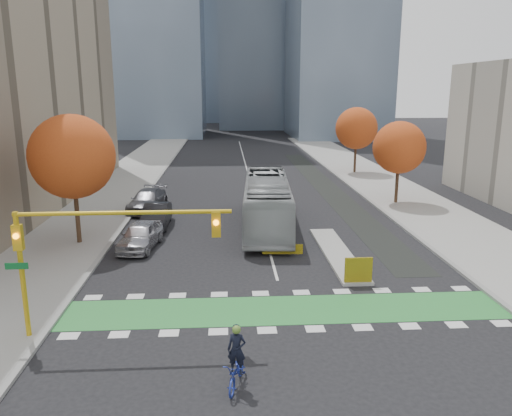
{
  "coord_description": "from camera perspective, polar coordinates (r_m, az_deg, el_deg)",
  "views": [
    {
      "loc": [
        -2.6,
        -19.11,
        9.68
      ],
      "look_at": [
        -0.89,
        8.72,
        3.0
      ],
      "focal_mm": 35.0,
      "sensor_mm": 36.0,
      "label": 1
    }
  ],
  "objects": [
    {
      "name": "bus",
      "position": [
        35.29,
        1.26,
        0.63
      ],
      "size": [
        3.94,
        13.39,
        3.68
      ],
      "primitive_type": "imported",
      "rotation": [
        0.0,
        0.0,
        -0.06
      ],
      "color": "#A0A5A8",
      "rests_on": "ground"
    },
    {
      "name": "tree_east_near",
      "position": [
        43.89,
        16.05,
        6.65
      ],
      "size": [
        4.4,
        4.4,
        7.08
      ],
      "color": "#332114",
      "rests_on": "ground"
    },
    {
      "name": "parked_car_a",
      "position": [
        31.76,
        -13.07,
        -3.07
      ],
      "size": [
        2.61,
        5.1,
        1.66
      ],
      "primitive_type": "imported",
      "rotation": [
        0.0,
        0.0,
        -0.14
      ],
      "color": "#AAA9AF",
      "rests_on": "ground"
    },
    {
      "name": "hazard_board",
      "position": [
        25.8,
        11.62,
        -6.95
      ],
      "size": [
        1.4,
        0.12,
        1.3
      ],
      "primitive_type": "cube",
      "color": "yellow",
      "rests_on": "median_island"
    },
    {
      "name": "ground",
      "position": [
        21.58,
        3.89,
        -13.22
      ],
      "size": [
        300.0,
        300.0,
        0.0
      ],
      "primitive_type": "plane",
      "color": "black",
      "rests_on": "ground"
    },
    {
      "name": "curb_west",
      "position": [
        40.94,
        -13.82,
        -0.49
      ],
      "size": [
        0.3,
        120.0,
        0.16
      ],
      "primitive_type": "cube",
      "color": "gray",
      "rests_on": "ground"
    },
    {
      "name": "tree_east_far",
      "position": [
        59.24,
        11.41,
        8.92
      ],
      "size": [
        4.8,
        4.8,
        7.65
      ],
      "color": "#332114",
      "rests_on": "ground"
    },
    {
      "name": "cyclist",
      "position": [
        17.32,
        -2.21,
        -17.63
      ],
      "size": [
        1.13,
        2.02,
        2.21
      ],
      "rotation": [
        0.0,
        0.0,
        -0.25
      ],
      "color": "navy",
      "rests_on": "ground"
    },
    {
      "name": "tree_west",
      "position": [
        32.75,
        -20.26,
        5.52
      ],
      "size": [
        5.2,
        5.2,
        8.22
      ],
      "color": "#332114",
      "rests_on": "ground"
    },
    {
      "name": "bike_crossing",
      "position": [
        22.91,
        3.4,
        -11.53
      ],
      "size": [
        20.0,
        3.0,
        0.01
      ],
      "primitive_type": "cube",
      "color": "#2A8136",
      "rests_on": "ground"
    },
    {
      "name": "median_island",
      "position": [
        30.43,
        9.24,
        -5.1
      ],
      "size": [
        1.6,
        10.0,
        0.16
      ],
      "primitive_type": "cube",
      "color": "gray",
      "rests_on": "ground"
    },
    {
      "name": "bike_lane_paint",
      "position": [
        51.06,
        7.97,
        2.42
      ],
      "size": [
        2.5,
        50.0,
        0.01
      ],
      "primitive_type": "cube",
      "color": "black",
      "rests_on": "ground"
    },
    {
      "name": "centre_line",
      "position": [
        59.95,
        -0.98,
        4.19
      ],
      "size": [
        0.15,
        70.0,
        0.01
      ],
      "primitive_type": "cube",
      "color": "silver",
      "rests_on": "ground"
    },
    {
      "name": "parked_car_c",
      "position": [
        41.49,
        -12.3,
        0.85
      ],
      "size": [
        3.03,
        5.98,
        1.66
      ],
      "primitive_type": "imported",
      "rotation": [
        0.0,
        0.0,
        -0.13
      ],
      "color": "#515156",
      "rests_on": "ground"
    },
    {
      "name": "curb_east",
      "position": [
        42.2,
        13.96,
        -0.09
      ],
      "size": [
        0.3,
        120.0,
        0.16
      ],
      "primitive_type": "cube",
      "color": "gray",
      "rests_on": "ground"
    },
    {
      "name": "sidewalk_east",
      "position": [
        43.37,
        18.38,
        -0.02
      ],
      "size": [
        7.0,
        120.0,
        0.15
      ],
      "primitive_type": "cube",
      "color": "gray",
      "rests_on": "ground"
    },
    {
      "name": "sidewalk_west",
      "position": [
        41.72,
        -18.55,
        -0.55
      ],
      "size": [
        7.0,
        120.0,
        0.15
      ],
      "primitive_type": "cube",
      "color": "gray",
      "rests_on": "ground"
    },
    {
      "name": "traffic_signal_west",
      "position": [
        20.15,
        -18.73,
        -3.54
      ],
      "size": [
        8.53,
        0.56,
        5.2
      ],
      "color": "#BF9914",
      "rests_on": "ground"
    },
    {
      "name": "parked_car_b",
      "position": [
        36.48,
        -11.32,
        -0.85
      ],
      "size": [
        1.77,
        4.99,
        1.64
      ],
      "primitive_type": "imported",
      "rotation": [
        0.0,
        0.0,
        -0.01
      ],
      "color": "black",
      "rests_on": "ground"
    }
  ]
}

